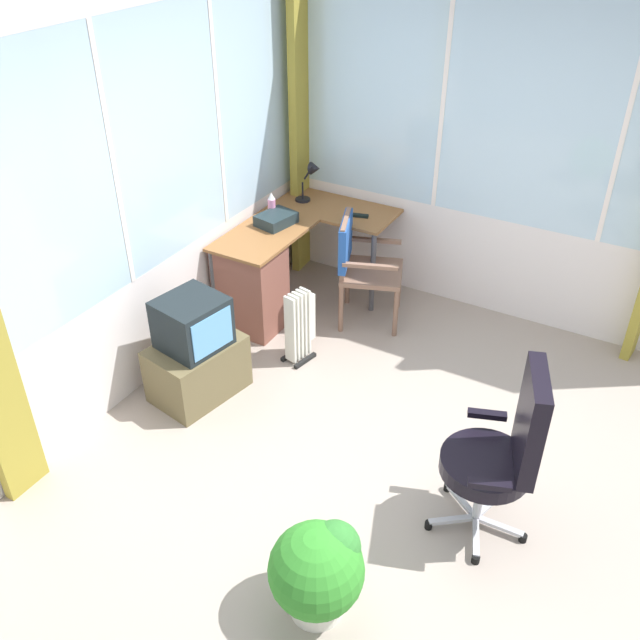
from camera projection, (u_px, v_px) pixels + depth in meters
ground at (390, 477)px, 4.41m from camera, size 5.33×4.95×0.06m
north_window_panel at (118, 212)px, 4.47m from camera, size 4.33×0.07×2.69m
east_window_panel at (522, 160)px, 5.24m from camera, size 0.07×3.95×2.69m
curtain_corner at (300, 131)px, 5.94m from camera, size 0.28×0.09×2.59m
desk at (260, 278)px, 5.61m from camera, size 1.42×1.05×0.76m
desk_lamp at (312, 176)px, 5.97m from camera, size 0.22×0.19×0.33m
tv_remote at (359, 216)px, 5.77m from camera, size 0.08×0.16×0.02m
spray_bottle at (272, 205)px, 5.72m from camera, size 0.06×0.06×0.22m
paper_tray at (276, 219)px, 5.63m from camera, size 0.34×0.28×0.09m
wooden_armchair at (357, 257)px, 5.57m from camera, size 0.62×0.62×0.91m
office_chair at (505, 448)px, 3.72m from camera, size 0.63×0.56×1.11m
tv_on_stand at (196, 354)px, 4.87m from camera, size 0.71×0.55×0.78m
space_heater at (300, 325)px, 5.25m from camera, size 0.28×0.21×0.59m
potted_plant at (319, 569)px, 3.44m from camera, size 0.48×0.48×0.56m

